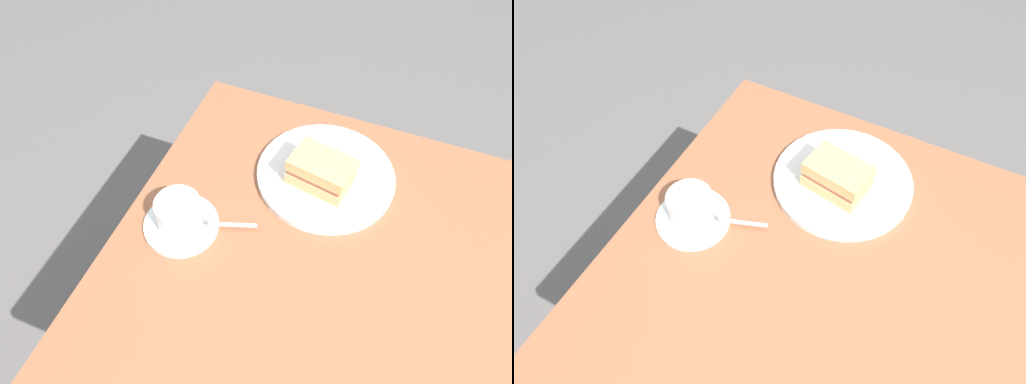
# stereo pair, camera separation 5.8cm
# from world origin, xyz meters

# --- Properties ---
(dining_table) EXTENTS (1.08, 0.87, 0.75)m
(dining_table) POSITION_xyz_m (0.00, 0.00, 0.62)
(dining_table) COLOR brown
(dining_table) RESTS_ON ground_plane
(sandwich_plate) EXTENTS (0.28, 0.28, 0.01)m
(sandwich_plate) POSITION_xyz_m (-0.21, 0.24, 0.76)
(sandwich_plate) COLOR white
(sandwich_plate) RESTS_ON dining_table
(sandwich_front) EXTENTS (0.13, 0.10, 0.06)m
(sandwich_front) POSITION_xyz_m (-0.21, 0.22, 0.80)
(sandwich_front) COLOR tan
(sandwich_front) RESTS_ON sandwich_plate
(coffee_saucer) EXTENTS (0.14, 0.14, 0.01)m
(coffee_saucer) POSITION_xyz_m (-0.43, 0.03, 0.76)
(coffee_saucer) COLOR white
(coffee_saucer) RESTS_ON dining_table
(coffee_cup) EXTENTS (0.11, 0.08, 0.06)m
(coffee_cup) POSITION_xyz_m (-0.42, 0.03, 0.80)
(coffee_cup) COLOR white
(coffee_cup) RESTS_ON coffee_saucer
(spoon) EXTENTS (0.10, 0.04, 0.01)m
(spoon) POSITION_xyz_m (-0.35, 0.06, 0.77)
(spoon) COLOR silver
(spoon) RESTS_ON coffee_saucer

